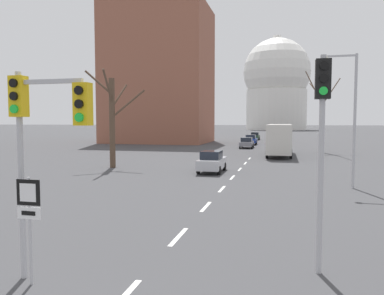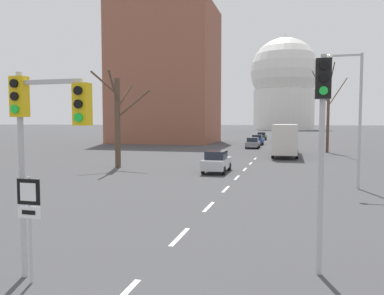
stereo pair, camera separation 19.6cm
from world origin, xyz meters
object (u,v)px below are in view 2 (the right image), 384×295
object	(u,v)px
traffic_signal_near_right	(322,123)
sedan_far_left	(257,140)
sedan_near_left	(253,143)
traffic_signal_near_left	(41,123)
city_bus	(285,137)
sedan_far_right	(283,139)
street_lamp_right	(354,106)
sedan_near_right	(217,162)
sedan_mid_centre	(262,136)
sedan_distant_centre	(285,144)
route_sign_post	(29,211)

from	to	relation	value
traffic_signal_near_right	sedan_far_left	xyz separation A→B (m)	(-6.02, 52.05, -2.91)
sedan_near_left	traffic_signal_near_right	bearing A→B (deg)	-82.31
traffic_signal_near_left	city_bus	bearing A→B (deg)	81.68
sedan_near_left	sedan_far_right	bearing A→B (deg)	74.71
sedan_far_right	city_bus	distance (m)	25.52
traffic_signal_near_right	street_lamp_right	size ratio (longest dim) A/B	0.71
sedan_near_right	sedan_mid_centre	distance (m)	51.08
city_bus	traffic_signal_near_right	bearing A→B (deg)	-87.73
sedan_far_left	sedan_distant_centre	size ratio (longest dim) A/B	1.09
sedan_mid_centre	sedan_distant_centre	distance (m)	28.18
sedan_distant_centre	street_lamp_right	bearing A→B (deg)	-81.74
traffic_signal_near_right	sedan_near_left	world-z (taller)	traffic_signal_near_right
sedan_near_left	city_bus	size ratio (longest dim) A/B	0.42
route_sign_post	city_bus	bearing A→B (deg)	81.48
sedan_near_left	sedan_near_right	bearing A→B (deg)	-90.26
sedan_far_left	city_bus	distance (m)	19.70
sedan_near_right	sedan_distant_centre	bearing A→B (deg)	78.80
city_bus	sedan_mid_centre	bearing A→B (deg)	98.33
sedan_near_right	sedan_far_right	bearing A→B (deg)	84.33
traffic_signal_near_right	sedan_near_right	distance (m)	19.00
sedan_near_right	city_bus	bearing A→B (deg)	72.59
street_lamp_right	sedan_near_left	bearing A→B (deg)	105.44
traffic_signal_near_left	city_bus	distance (m)	35.37
city_bus	sedan_near_left	bearing A→B (deg)	112.64
traffic_signal_near_left	sedan_distant_centre	size ratio (longest dim) A/B	1.22
sedan_near_left	city_bus	bearing A→B (deg)	-67.36
street_lamp_right	sedan_near_left	distance (m)	32.47
sedan_distant_centre	sedan_near_right	bearing A→B (deg)	-101.20
sedan_mid_centre	sedan_far_right	size ratio (longest dim) A/B	1.10
traffic_signal_near_right	city_bus	size ratio (longest dim) A/B	0.50
sedan_distant_centre	route_sign_post	bearing A→B (deg)	-96.75
sedan_distant_centre	sedan_far_right	bearing A→B (deg)	91.94
sedan_mid_centre	sedan_far_left	distance (m)	16.80
route_sign_post	street_lamp_right	world-z (taller)	street_lamp_right
sedan_near_right	city_bus	size ratio (longest dim) A/B	0.38
sedan_near_left	city_bus	xyz separation A→B (m)	(4.65, -11.14, 1.25)
sedan_far_left	sedan_near_right	bearing A→B (deg)	-90.09
sedan_mid_centre	traffic_signal_near_left	bearing A→B (deg)	-89.89
traffic_signal_near_right	sedan_near_left	xyz separation A→B (m)	(-5.95, 44.10, -2.96)
traffic_signal_near_left	sedan_mid_centre	distance (m)	70.90
sedan_near_left	sedan_far_left	distance (m)	7.95
traffic_signal_near_left	sedan_far_left	bearing A→B (deg)	89.58
sedan_near_left	sedan_mid_centre	world-z (taller)	sedan_mid_centre
traffic_signal_near_left	sedan_distant_centre	xyz separation A→B (m)	(4.97, 43.12, -2.93)
sedan_far_right	route_sign_post	bearing A→B (deg)	-94.29
sedan_far_right	sedan_distant_centre	bearing A→B (deg)	-88.06
street_lamp_right	sedan_far_left	size ratio (longest dim) A/B	1.71
sedan_mid_centre	sedan_far_left	xyz separation A→B (m)	(0.54, -16.79, 0.03)
sedan_far_left	sedan_distant_centre	world-z (taller)	sedan_distant_centre
street_lamp_right	sedan_distant_centre	world-z (taller)	street_lamp_right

